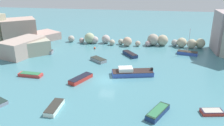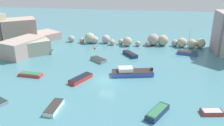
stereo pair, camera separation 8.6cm
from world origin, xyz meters
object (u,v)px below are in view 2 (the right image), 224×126
moored_boat_1 (54,107)px  moored_boat_9 (130,54)px  moored_boat_2 (31,74)px  moored_boat_3 (188,53)px  moored_boat_0 (131,72)px  moored_boat_7 (158,112)px  moored_boat_5 (45,52)px  moored_boat_10 (99,60)px  channel_buoy (95,48)px  moored_boat_8 (212,112)px  moored_boat_6 (81,79)px

moored_boat_1 → moored_boat_9: (7.66, 22.33, 0.04)m
moored_boat_2 → moored_boat_3: (27.76, 15.89, 0.11)m
moored_boat_0 → moored_boat_7: size_ratio=1.71×
moored_boat_5 → moored_boat_10: size_ratio=0.99×
channel_buoy → moored_boat_9: (8.47, -3.52, 0.12)m
moored_boat_1 → moored_boat_3: 31.93m
moored_boat_0 → moored_boat_10: (-6.96, 5.76, -0.22)m
channel_buoy → moored_boat_1: 25.86m
moored_boat_1 → moored_boat_8: size_ratio=1.32×
moored_boat_0 → moored_boat_9: bearing=-97.3°
channel_buoy → moored_boat_0: bearing=-54.8°
moored_boat_6 → moored_boat_10: 9.27m
moored_boat_6 → moored_boat_0: bearing=139.8°
channel_buoy → moored_boat_5: moored_boat_5 is taller
moored_boat_3 → moored_boat_9: (-12.08, -2.77, -0.03)m
moored_boat_5 → moored_boat_10: 12.87m
channel_buoy → moored_boat_8: bearing=-49.3°
moored_boat_2 → moored_boat_9: bearing=-136.9°
moored_boat_2 → moored_boat_8: bearing=168.9°
moored_boat_1 → moored_boat_10: bearing=175.0°
moored_boat_0 → moored_boat_5: (-19.51, 8.58, -0.19)m
moored_boat_5 → moored_boat_2: bearing=96.2°
moored_boat_5 → moored_boat_8: 35.58m
moored_boat_6 → moored_boat_7: 14.43m
moored_boat_3 → moored_boat_5: 30.81m
moored_boat_3 → moored_boat_5: moored_boat_3 is taller
moored_boat_6 → moored_boat_1: bearing=20.5°
moored_boat_1 → moored_boat_5: size_ratio=1.04×
moored_boat_2 → moored_boat_7: bearing=161.5°
moored_boat_7 → moored_boat_9: 22.06m
moored_boat_7 → moored_boat_10: 20.46m
moored_boat_2 → moored_boat_8: (27.53, -6.98, -0.02)m
moored_boat_3 → moored_boat_10: (-17.97, -7.03, -0.07)m
moored_boat_5 → moored_boat_3: bearing=-179.2°
moored_boat_3 → moored_boat_6: moored_boat_3 is taller
channel_buoy → moored_boat_2: 18.14m
channel_buoy → moored_boat_5: (-9.97, -4.96, 0.11)m
moored_boat_0 → moored_boat_1: size_ratio=1.96×
moored_boat_0 → moored_boat_1: moored_boat_0 is taller
moored_boat_3 → moored_boat_2: bearing=43.8°
moored_boat_1 → moored_boat_10: size_ratio=1.03×
moored_boat_7 → moored_boat_5: bearing=77.8°
moored_boat_2 → channel_buoy: bearing=-110.3°
moored_boat_7 → moored_boat_9: moored_boat_7 is taller
moored_boat_0 → moored_boat_8: moored_boat_0 is taller
moored_boat_1 → moored_boat_7: 12.95m
moored_boat_0 → moored_boat_6: size_ratio=1.59×
moored_boat_0 → moored_boat_6: (-7.87, -3.46, -0.19)m
moored_boat_7 → moored_boat_10: (-11.14, 17.16, -0.06)m
channel_buoy → moored_boat_3: size_ratio=0.08×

